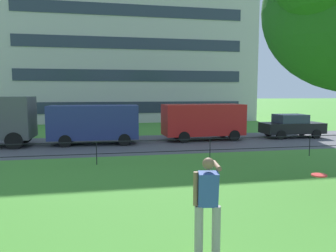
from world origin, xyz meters
TOP-DOWN VIEW (x-y plane):
  - street_strip at (0.00, 18.04)m, footprint 80.00×7.07m
  - park_fence at (0.00, 12.91)m, footprint 39.21×0.04m
  - person_thrower at (2.20, 4.94)m, footprint 0.62×0.77m
  - frisbee at (4.15, 4.51)m, footprint 0.34×0.34m
  - panel_van_left at (-0.24, 18.47)m, footprint 5.06×2.23m
  - panel_van_right at (6.41, 18.85)m, footprint 5.06×2.23m
  - car_black_far_left at (12.50, 18.81)m, footprint 4.02×1.85m
  - apartment_building_background at (3.07, 36.32)m, footprint 26.19×10.80m

SIDE VIEW (x-z plane):
  - street_strip at x=0.00m, z-range 0.00..0.01m
  - park_fence at x=0.00m, z-range 0.17..1.17m
  - car_black_far_left at x=12.50m, z-range 0.01..1.55m
  - person_thrower at x=2.20m, z-range 0.08..1.89m
  - panel_van_left at x=-0.24m, z-range 0.15..2.39m
  - panel_van_right at x=6.41m, z-range 0.15..2.39m
  - frisbee at x=4.15m, z-range 1.48..1.51m
  - apartment_building_background at x=3.07m, z-range 0.01..18.79m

